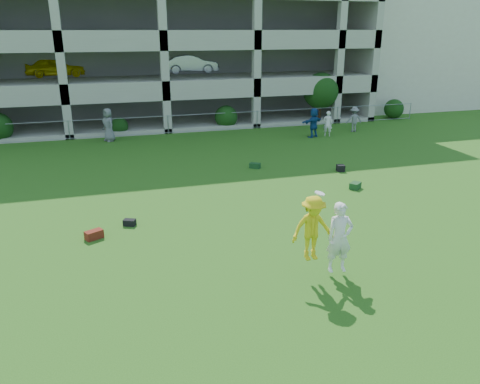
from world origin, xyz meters
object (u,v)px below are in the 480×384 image
object	(u,v)px
bystander_c	(108,125)
bystander_d	(314,123)
stucco_building	(402,45)
parking_garage	(148,34)
bystander_e	(328,124)
bystander_f	(354,119)
crate_d	(341,168)
frisbee_contest	(322,231)

from	to	relation	value
bystander_c	bystander_d	size ratio (longest dim) A/B	1.08
stucco_building	parking_garage	size ratio (longest dim) A/B	0.53
bystander_e	parking_garage	xyz separation A→B (m)	(-9.45, 12.26, 5.22)
stucco_building	bystander_f	distance (m)	16.84
bystander_c	bystander_d	distance (m)	12.43
crate_d	parking_garage	size ratio (longest dim) A/B	0.01
frisbee_contest	parking_garage	xyz separation A→B (m)	(-1.24, 28.20, 4.65)
parking_garage	crate_d	bearing A→B (deg)	-71.16
bystander_f	parking_garage	bearing A→B (deg)	-37.26
bystander_f	frisbee_contest	distance (m)	19.75
bystander_d	stucco_building	bearing A→B (deg)	-164.32
bystander_e	crate_d	bearing A→B (deg)	96.84
bystander_f	crate_d	distance (m)	9.42
frisbee_contest	parking_garage	distance (m)	28.61
bystander_c	bystander_d	world-z (taller)	bystander_c
bystander_c	frisbee_contest	world-z (taller)	frisbee_contest
stucco_building	bystander_f	xyz separation A→B (m)	(-11.27, -11.79, -4.19)
bystander_d	parking_garage	world-z (taller)	parking_garage
bystander_d	crate_d	bearing A→B (deg)	50.02
crate_d	frisbee_contest	world-z (taller)	frisbee_contest
bystander_c	frisbee_contest	distance (m)	19.10
stucco_building	bystander_d	bearing A→B (deg)	-139.16
frisbee_contest	parking_garage	bearing A→B (deg)	92.51
parking_garage	bystander_d	bearing A→B (deg)	-55.27
frisbee_contest	bystander_f	bearing A→B (deg)	57.86
crate_d	bystander_d	bearing A→B (deg)	75.17
stucco_building	bystander_f	bearing A→B (deg)	-133.71
stucco_building	bystander_c	bearing A→B (deg)	-159.37
bystander_d	bystander_e	bearing A→B (deg)	153.92
bystander_f	crate_d	bearing A→B (deg)	64.03
bystander_e	crate_d	distance (m)	7.67
stucco_building	frisbee_contest	distance (m)	36.05
stucco_building	bystander_f	size ratio (longest dim) A/B	9.91
crate_d	bystander_e	bearing A→B (deg)	68.17
stucco_building	bystander_e	distance (m)	18.96
stucco_building	crate_d	xyz separation A→B (m)	(-16.40, -19.66, -4.85)
bystander_e	parking_garage	bearing A→B (deg)	-23.70
stucco_building	bystander_d	size ratio (longest dim) A/B	8.84
stucco_building	frisbee_contest	size ratio (longest dim) A/B	7.01
crate_d	parking_garage	bearing A→B (deg)	108.84
stucco_building	bystander_d	xyz separation A→B (m)	(-14.52, -12.55, -4.10)
bystander_f	parking_garage	distance (m)	17.23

